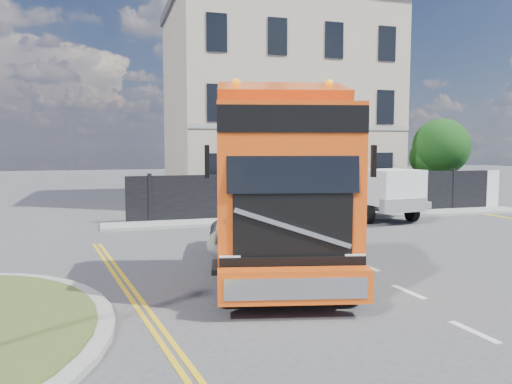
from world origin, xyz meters
name	(u,v)px	position (x,y,z in m)	size (l,w,h in m)	color
ground	(257,271)	(0.00, 0.00, 0.00)	(120.00, 120.00, 0.00)	#424244
hoarding_fence	(336,194)	(6.55, 9.00, 1.00)	(18.80, 0.25, 2.00)	black
georgian_building	(274,104)	(6.00, 16.50, 5.77)	(12.30, 10.30, 12.80)	#B7AB92
tree	(438,150)	(14.38, 12.10, 3.05)	(3.20, 3.20, 4.80)	#382619
pavement_far	(333,217)	(6.00, 8.10, 0.06)	(20.00, 1.60, 0.12)	gray
truck	(280,196)	(0.21, -1.18, 2.06)	(4.50, 8.12, 4.60)	black
flatbed_pickup	(383,193)	(7.80, 6.96, 1.21)	(2.86, 5.65, 2.25)	slate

